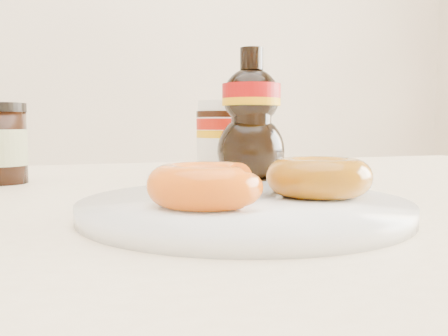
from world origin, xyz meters
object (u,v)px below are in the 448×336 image
object	(u,v)px
plate	(244,207)
nutella_jar	(222,135)
dark_jar	(1,144)
dining_table	(233,265)
donut_bitten	(206,185)
syrup_bottle	(251,116)
donut_whole	(319,177)

from	to	relation	value
plate	nutella_jar	size ratio (longest dim) A/B	2.44
nutella_jar	dark_jar	bearing A→B (deg)	-174.76
dining_table	donut_bitten	size ratio (longest dim) A/B	15.62
syrup_bottle	plate	bearing A→B (deg)	-113.47
dining_table	donut_whole	distance (m)	0.18
donut_bitten	donut_whole	size ratio (longest dim) A/B	0.99
syrup_bottle	dark_jar	bearing A→B (deg)	161.59
dining_table	syrup_bottle	xyz separation A→B (m)	(0.05, 0.07, 0.17)
dark_jar	syrup_bottle	bearing A→B (deg)	-18.41
dark_jar	donut_whole	bearing A→B (deg)	-47.75
plate	syrup_bottle	size ratio (longest dim) A/B	1.58
nutella_jar	dark_jar	size ratio (longest dim) A/B	1.08
donut_bitten	dark_jar	distance (m)	0.37
donut_whole	syrup_bottle	size ratio (longest dim) A/B	0.54
donut_bitten	syrup_bottle	distance (m)	0.27
dark_jar	donut_bitten	bearing A→B (deg)	-62.41
plate	donut_whole	distance (m)	0.07
donut_bitten	donut_whole	distance (m)	0.11
dining_table	dark_jar	xyz separation A→B (m)	(-0.25, 0.17, 0.13)
dark_jar	plate	bearing A→B (deg)	-56.05
nutella_jar	dark_jar	xyz separation A→B (m)	(-0.30, -0.03, -0.01)
nutella_jar	syrup_bottle	distance (m)	0.13
dark_jar	nutella_jar	bearing A→B (deg)	5.24
syrup_bottle	dark_jar	size ratio (longest dim) A/B	1.67
plate	donut_whole	bearing A→B (deg)	2.22
dining_table	nutella_jar	xyz separation A→B (m)	(0.05, 0.20, 0.14)
plate	nutella_jar	bearing A→B (deg)	74.18
dining_table	plate	size ratio (longest dim) A/B	5.25
donut_bitten	syrup_bottle	world-z (taller)	syrup_bottle
dining_table	plate	bearing A→B (deg)	-106.41
donut_bitten	donut_whole	bearing A→B (deg)	-8.23
syrup_bottle	dark_jar	distance (m)	0.32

